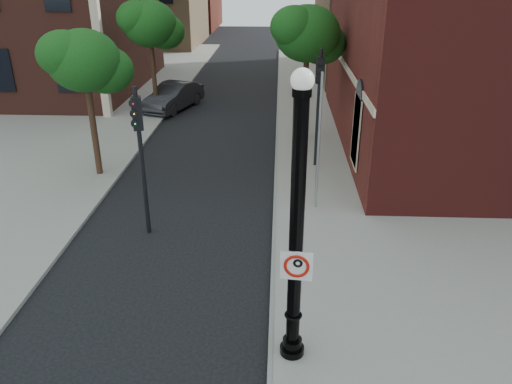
# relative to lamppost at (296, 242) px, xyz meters

# --- Properties ---
(ground) EXTENTS (120.00, 120.00, 0.00)m
(ground) POSITION_rel_lamppost_xyz_m (-2.50, 0.38, -2.79)
(ground) COLOR black
(ground) RESTS_ON ground
(sidewalk_right) EXTENTS (8.00, 60.00, 0.12)m
(sidewalk_right) POSITION_rel_lamppost_xyz_m (3.50, 10.38, -2.73)
(sidewalk_right) COLOR gray
(sidewalk_right) RESTS_ON ground
(sidewalk_left) EXTENTS (10.00, 50.00, 0.12)m
(sidewalk_left) POSITION_rel_lamppost_xyz_m (-11.50, 18.38, -2.73)
(sidewalk_left) COLOR gray
(sidewalk_left) RESTS_ON ground
(curb_edge) EXTENTS (0.10, 60.00, 0.14)m
(curb_edge) POSITION_rel_lamppost_xyz_m (-0.45, 10.38, -2.72)
(curb_edge) COLOR gray
(curb_edge) RESTS_ON ground
(lamppost) EXTENTS (0.51, 0.51, 6.04)m
(lamppost) POSITION_rel_lamppost_xyz_m (0.00, 0.00, 0.00)
(lamppost) COLOR black
(lamppost) RESTS_ON ground
(no_parking_sign) EXTENTS (0.62, 0.12, 0.62)m
(no_parking_sign) POSITION_rel_lamppost_xyz_m (0.02, -0.16, -0.42)
(no_parking_sign) COLOR white
(no_parking_sign) RESTS_ON ground
(parked_car) EXTENTS (2.96, 4.76, 1.48)m
(parked_car) POSITION_rel_lamppost_xyz_m (-6.33, 19.33, -2.05)
(parked_car) COLOR #2B2A2F
(parked_car) RESTS_ON ground
(traffic_signal_left) EXTENTS (0.35, 0.40, 4.53)m
(traffic_signal_left) POSITION_rel_lamppost_xyz_m (-4.32, 5.16, 0.26)
(traffic_signal_left) COLOR black
(traffic_signal_left) RESTS_ON ground
(traffic_signal_right) EXTENTS (0.32, 0.39, 4.71)m
(traffic_signal_right) POSITION_rel_lamppost_xyz_m (1.14, 10.80, 0.38)
(traffic_signal_right) COLOR black
(traffic_signal_right) RESTS_ON ground
(utility_pole) EXTENTS (0.09, 0.09, 4.62)m
(utility_pole) POSITION_rel_lamppost_xyz_m (0.91, 6.96, -0.48)
(utility_pole) COLOR #999999
(utility_pole) RESTS_ON ground
(street_tree_a) EXTENTS (3.07, 2.77, 5.53)m
(street_tree_a) POSITION_rel_lamppost_xyz_m (-7.28, 9.58, 1.57)
(street_tree_a) COLOR black
(street_tree_a) RESTS_ON ground
(street_tree_b) EXTENTS (3.28, 2.96, 5.91)m
(street_tree_b) POSITION_rel_lamppost_xyz_m (-7.09, 18.54, 1.87)
(street_tree_b) COLOR black
(street_tree_b) RESTS_ON ground
(street_tree_c) EXTENTS (3.34, 3.02, 6.02)m
(street_tree_c) POSITION_rel_lamppost_xyz_m (0.82, 14.21, 1.96)
(street_tree_c) COLOR black
(street_tree_c) RESTS_ON ground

